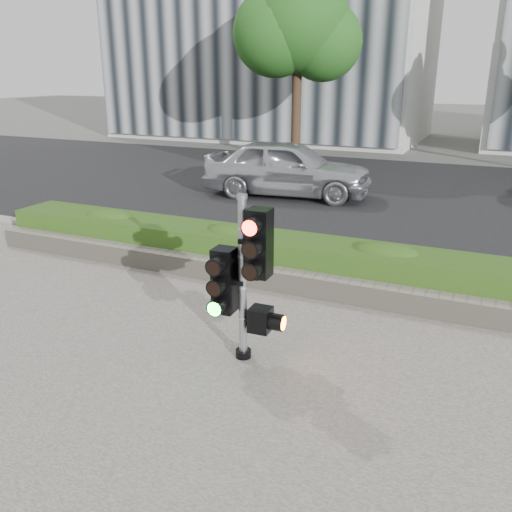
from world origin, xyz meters
name	(u,v)px	position (x,y,z in m)	size (l,w,h in m)	color
ground	(229,341)	(0.00, 0.00, 0.00)	(120.00, 120.00, 0.00)	#51514C
sidewalk	(108,454)	(0.00, -2.50, 0.01)	(16.00, 11.00, 0.03)	#9E9389
road	(385,194)	(0.00, 10.00, 0.01)	(60.00, 13.00, 0.02)	black
curb	(308,264)	(0.00, 3.15, 0.06)	(60.00, 0.25, 0.12)	gray
stone_wall	(282,280)	(0.00, 1.90, 0.20)	(12.00, 0.32, 0.34)	gray
hedge	(297,258)	(0.00, 2.55, 0.37)	(12.00, 1.00, 0.68)	#557F27
tree_left	(298,25)	(-4.52, 14.56, 5.04)	(4.61, 4.03, 7.34)	black
traffic_signal	(246,271)	(0.40, -0.32, 1.17)	(0.72, 0.53, 2.07)	black
car_silver	(288,168)	(-2.52, 8.57, 0.82)	(1.90, 4.72, 1.61)	#B8B9BF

